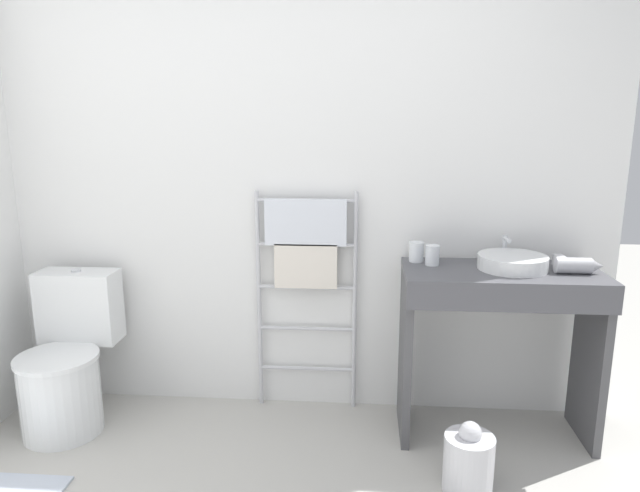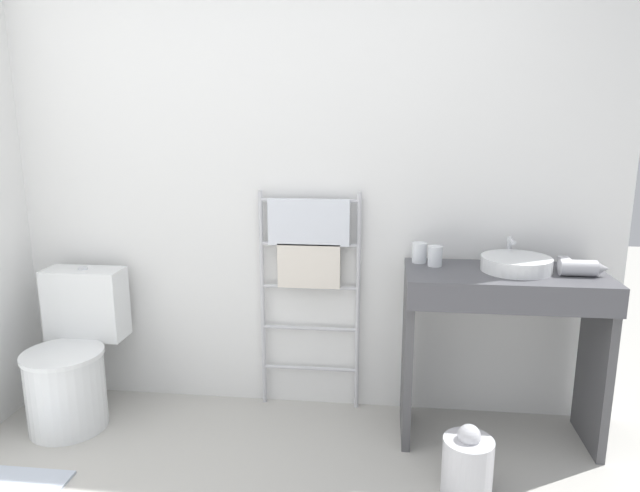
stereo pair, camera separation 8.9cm
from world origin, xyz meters
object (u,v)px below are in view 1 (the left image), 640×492
sink_basin (512,262)px  cup_near_wall (416,252)px  cup_near_edge (432,255)px  towel_radiator (306,256)px  toilet (67,365)px  hair_dryer (575,265)px  trash_bin (469,461)px

sink_basin → cup_near_wall: 0.47m
cup_near_edge → towel_radiator: bearing=168.7°
towel_radiator → sink_basin: size_ratio=3.67×
toilet → hair_dryer: size_ratio=3.61×
sink_basin → cup_near_wall: bearing=165.5°
towel_radiator → hair_dryer: towel_radiator is taller
toilet → cup_near_wall: 1.90m
hair_dryer → trash_bin: (-0.53, -0.45, -0.77)m
towel_radiator → cup_near_edge: bearing=-11.3°
cup_near_wall → trash_bin: cup_near_wall is taller
toilet → sink_basin: sink_basin is taller
sink_basin → hair_dryer: bearing=-9.1°
toilet → cup_near_wall: cup_near_wall is taller
sink_basin → trash_bin: 0.95m
sink_basin → cup_near_edge: size_ratio=3.28×
toilet → towel_radiator: bearing=12.7°
cup_near_wall → trash_bin: (0.20, -0.61, -0.78)m
sink_basin → trash_bin: size_ratio=1.02×
sink_basin → trash_bin: bearing=-116.8°
sink_basin → cup_near_wall: (-0.45, 0.12, 0.01)m
toilet → hair_dryer: hair_dryer is taller
trash_bin → toilet: bearing=168.5°
sink_basin → hair_dryer: size_ratio=1.50×
towel_radiator → sink_basin: (1.02, -0.18, 0.04)m
towel_radiator → cup_near_wall: bearing=-6.5°
cup_near_wall → hair_dryer: cup_near_wall is taller
toilet → sink_basin: (2.24, 0.09, 0.57)m
sink_basin → cup_near_wall: cup_near_wall is taller
trash_bin → cup_near_wall: bearing=107.9°
toilet → cup_near_edge: cup_near_edge is taller
toilet → sink_basin: size_ratio=2.41×
cup_near_edge → toilet: bearing=-175.5°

